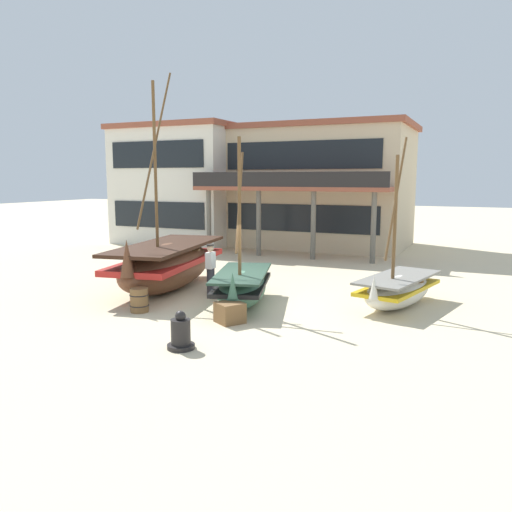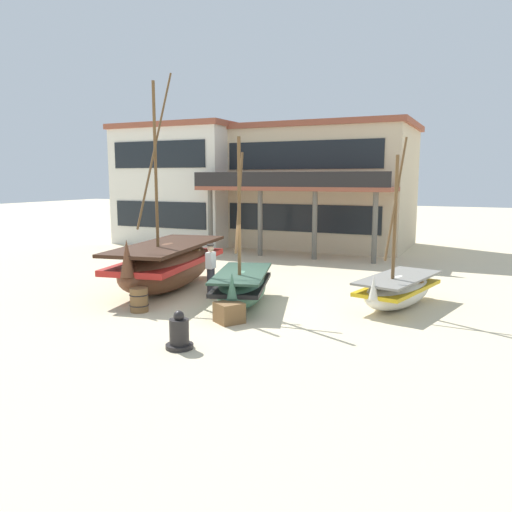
{
  "view_description": "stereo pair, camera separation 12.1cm",
  "coord_description": "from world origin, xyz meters",
  "px_view_note": "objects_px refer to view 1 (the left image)",
  "views": [
    {
      "loc": [
        6.57,
        -13.43,
        3.83
      ],
      "look_at": [
        0.0,
        1.0,
        1.4
      ],
      "focal_mm": 35.84,
      "sensor_mm": 36.0,
      "label": 1
    },
    {
      "loc": [
        6.68,
        -13.38,
        3.83
      ],
      "look_at": [
        0.0,
        1.0,
        1.4
      ],
      "focal_mm": 35.84,
      "sensor_mm": 36.0,
      "label": 2
    }
  ],
  "objects_px": {
    "fisherman_by_hull": "(211,270)",
    "harbor_building_main": "(318,186)",
    "fishing_boat_centre_large": "(167,264)",
    "capstan_winch": "(181,334)",
    "harbor_building_annex": "(189,184)",
    "fishing_boat_near_left": "(398,289)",
    "cargo_crate": "(230,313)",
    "wooden_barrel": "(139,300)",
    "fishing_boat_far_right": "(242,286)"
  },
  "relations": [
    {
      "from": "fishing_boat_near_left",
      "to": "wooden_barrel",
      "type": "height_order",
      "value": "fishing_boat_near_left"
    },
    {
      "from": "fishing_boat_centre_large",
      "to": "harbor_building_main",
      "type": "distance_m",
      "value": 13.77
    },
    {
      "from": "fishing_boat_far_right",
      "to": "fisherman_by_hull",
      "type": "distance_m",
      "value": 1.76
    },
    {
      "from": "fisherman_by_hull",
      "to": "harbor_building_main",
      "type": "distance_m",
      "value": 13.83
    },
    {
      "from": "fisherman_by_hull",
      "to": "capstan_winch",
      "type": "height_order",
      "value": "fisherman_by_hull"
    },
    {
      "from": "fishing_boat_far_right",
      "to": "cargo_crate",
      "type": "distance_m",
      "value": 1.99
    },
    {
      "from": "fishing_boat_centre_large",
      "to": "cargo_crate",
      "type": "distance_m",
      "value": 4.81
    },
    {
      "from": "fishing_boat_far_right",
      "to": "fisherman_by_hull",
      "type": "xyz_separation_m",
      "value": [
        -1.54,
        0.8,
        0.26
      ]
    },
    {
      "from": "fishing_boat_near_left",
      "to": "cargo_crate",
      "type": "bearing_deg",
      "value": -135.98
    },
    {
      "from": "fishing_boat_centre_large",
      "to": "harbor_building_annex",
      "type": "bearing_deg",
      "value": 118.61
    },
    {
      "from": "fishing_boat_near_left",
      "to": "cargo_crate",
      "type": "xyz_separation_m",
      "value": [
        -3.78,
        -3.66,
        -0.25
      ]
    },
    {
      "from": "harbor_building_annex",
      "to": "harbor_building_main",
      "type": "bearing_deg",
      "value": 8.82
    },
    {
      "from": "capstan_winch",
      "to": "fishing_boat_near_left",
      "type": "bearing_deg",
      "value": 57.43
    },
    {
      "from": "fishing_boat_centre_large",
      "to": "cargo_crate",
      "type": "xyz_separation_m",
      "value": [
        3.88,
        -2.78,
        -0.6
      ]
    },
    {
      "from": "fishing_boat_centre_large",
      "to": "wooden_barrel",
      "type": "distance_m",
      "value": 3.09
    },
    {
      "from": "harbor_building_main",
      "to": "cargo_crate",
      "type": "bearing_deg",
      "value": -80.33
    },
    {
      "from": "fishing_boat_far_right",
      "to": "fisherman_by_hull",
      "type": "relative_size",
      "value": 2.96
    },
    {
      "from": "wooden_barrel",
      "to": "cargo_crate",
      "type": "relative_size",
      "value": 1.07
    },
    {
      "from": "fishing_boat_far_right",
      "to": "cargo_crate",
      "type": "xyz_separation_m",
      "value": [
        0.56,
        -1.89,
        -0.3
      ]
    },
    {
      "from": "wooden_barrel",
      "to": "harbor_building_annex",
      "type": "relative_size",
      "value": 0.1
    },
    {
      "from": "cargo_crate",
      "to": "harbor_building_main",
      "type": "relative_size",
      "value": 0.06
    },
    {
      "from": "fishing_boat_far_right",
      "to": "harbor_building_annex",
      "type": "xyz_separation_m",
      "value": [
        -10.02,
        13.18,
        2.87
      ]
    },
    {
      "from": "fishing_boat_centre_large",
      "to": "fisherman_by_hull",
      "type": "height_order",
      "value": "fishing_boat_centre_large"
    },
    {
      "from": "wooden_barrel",
      "to": "harbor_building_main",
      "type": "relative_size",
      "value": 0.07
    },
    {
      "from": "wooden_barrel",
      "to": "harbor_building_annex",
      "type": "height_order",
      "value": "harbor_building_annex"
    },
    {
      "from": "capstan_winch",
      "to": "harbor_building_annex",
      "type": "relative_size",
      "value": 0.12
    },
    {
      "from": "fishing_boat_centre_large",
      "to": "harbor_building_main",
      "type": "bearing_deg",
      "value": 85.33
    },
    {
      "from": "fisherman_by_hull",
      "to": "harbor_building_main",
      "type": "xyz_separation_m",
      "value": [
        -0.67,
        13.58,
        2.54
      ]
    },
    {
      "from": "cargo_crate",
      "to": "capstan_winch",
      "type": "bearing_deg",
      "value": -91.03
    },
    {
      "from": "harbor_building_main",
      "to": "wooden_barrel",
      "type": "bearing_deg",
      "value": -90.38
    },
    {
      "from": "capstan_winch",
      "to": "wooden_barrel",
      "type": "distance_m",
      "value": 3.61
    },
    {
      "from": "fishing_boat_far_right",
      "to": "cargo_crate",
      "type": "bearing_deg",
      "value": -73.41
    },
    {
      "from": "fishing_boat_centre_large",
      "to": "harbor_building_main",
      "type": "height_order",
      "value": "fishing_boat_centre_large"
    },
    {
      "from": "fishing_boat_far_right",
      "to": "harbor_building_main",
      "type": "xyz_separation_m",
      "value": [
        -2.21,
        14.39,
        2.8
      ]
    },
    {
      "from": "fishing_boat_far_right",
      "to": "harbor_building_main",
      "type": "bearing_deg",
      "value": 98.74
    },
    {
      "from": "fisherman_by_hull",
      "to": "capstan_winch",
      "type": "bearing_deg",
      "value": -67.66
    },
    {
      "from": "fishing_boat_far_right",
      "to": "capstan_winch",
      "type": "relative_size",
      "value": 5.67
    },
    {
      "from": "fishing_boat_centre_large",
      "to": "capstan_winch",
      "type": "xyz_separation_m",
      "value": [
        3.84,
        -5.11,
        -0.53
      ]
    },
    {
      "from": "fishing_boat_far_right",
      "to": "fishing_boat_centre_large",
      "type": "bearing_deg",
      "value": 165.01
    },
    {
      "from": "fisherman_by_hull",
      "to": "wooden_barrel",
      "type": "relative_size",
      "value": 2.41
    },
    {
      "from": "fishing_boat_centre_large",
      "to": "harbor_building_main",
      "type": "relative_size",
      "value": 0.72
    },
    {
      "from": "fishing_boat_centre_large",
      "to": "harbor_building_annex",
      "type": "xyz_separation_m",
      "value": [
        -6.7,
        12.29,
        2.57
      ]
    },
    {
      "from": "fishing_boat_near_left",
      "to": "cargo_crate",
      "type": "distance_m",
      "value": 5.27
    },
    {
      "from": "wooden_barrel",
      "to": "fishing_boat_far_right",
      "type": "bearing_deg",
      "value": 40.66
    },
    {
      "from": "fishing_boat_near_left",
      "to": "capstan_winch",
      "type": "xyz_separation_m",
      "value": [
        -3.82,
        -5.99,
        -0.18
      ]
    },
    {
      "from": "fisherman_by_hull",
      "to": "wooden_barrel",
      "type": "xyz_separation_m",
      "value": [
        -0.78,
        -2.8,
        -0.48
      ]
    },
    {
      "from": "fishing_boat_centre_large",
      "to": "harbor_building_annex",
      "type": "distance_m",
      "value": 14.23
    },
    {
      "from": "fisherman_by_hull",
      "to": "fishing_boat_near_left",
      "type": "bearing_deg",
      "value": 9.29
    },
    {
      "from": "harbor_building_annex",
      "to": "capstan_winch",
      "type": "bearing_deg",
      "value": -58.79
    },
    {
      "from": "fishing_boat_near_left",
      "to": "harbor_building_annex",
      "type": "height_order",
      "value": "harbor_building_annex"
    }
  ]
}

